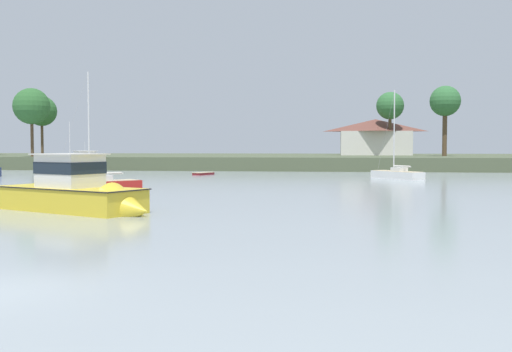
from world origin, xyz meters
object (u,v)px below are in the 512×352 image
Objects in this scene: cruiser_yellow at (81,199)px; cruiser_cream at (86,168)px; sailboat_red at (97,187)px; sailboat_white at (397,176)px; dinghy_maroon at (203,174)px.

cruiser_yellow reaches higher than cruiser_cream.
sailboat_red is 15.92m from cruiser_yellow.
sailboat_white is at bearing 38.31° from sailboat_red.
sailboat_white is 0.98× the size of cruiser_yellow.
cruiser_cream is at bearing 112.65° from cruiser_yellow.
sailboat_white reaches higher than sailboat_red.
sailboat_red is (-3.03, -24.69, 0.10)m from dinghy_maroon.
sailboat_red is at bearing 109.28° from cruiser_yellow.
sailboat_red reaches higher than cruiser_yellow.
dinghy_maroon is at bearing -11.46° from cruiser_cream.
sailboat_white is at bearing -13.69° from dinghy_maroon.
cruiser_cream is at bearing 168.54° from dinghy_maroon.
sailboat_red is 0.95× the size of cruiser_yellow.
cruiser_yellow reaches higher than dinghy_maroon.
cruiser_cream is (-17.90, 42.89, -0.02)m from cruiser_yellow.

